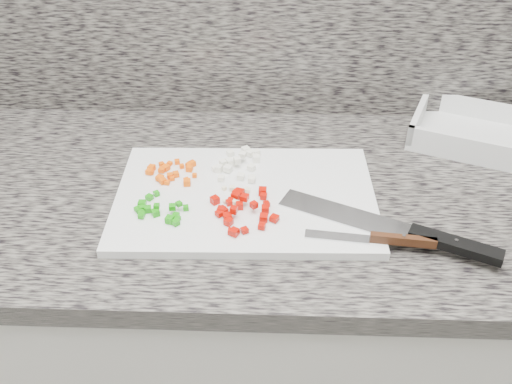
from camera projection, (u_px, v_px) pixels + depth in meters
cabinet at (264, 345)px, 1.37m from camera, size 3.92×0.62×0.86m
countertop at (266, 195)px, 1.10m from camera, size 3.96×0.64×0.04m
cutting_board at (246, 198)px, 1.04m from camera, size 0.48×0.33×0.02m
carrot_pile at (171, 172)px, 1.09m from camera, size 0.10×0.08×0.01m
onion_pile at (240, 162)px, 1.11m from camera, size 0.09×0.12×0.02m
green_pepper_pile at (158, 211)px, 0.99m from camera, size 0.10×0.10×0.02m
red_pepper_pile at (241, 208)px, 1.00m from camera, size 0.13×0.13×0.02m
garlic_pile at (237, 195)px, 1.03m from camera, size 0.05×0.05×0.01m
chef_knife at (415, 234)px, 0.94m from camera, size 0.36×0.19×0.02m
paring_knife at (386, 239)px, 0.93m from camera, size 0.21×0.04×0.02m
tray at (477, 134)px, 1.21m from camera, size 0.31×0.27×0.05m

